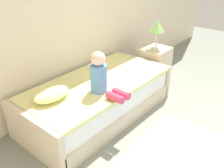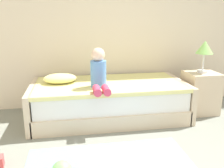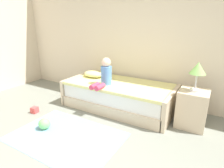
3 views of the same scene
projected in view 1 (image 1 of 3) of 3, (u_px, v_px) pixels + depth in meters
bed at (98, 98)px, 3.40m from camera, size 2.11×1.00×0.50m
nightstand at (154, 65)px, 4.26m from camera, size 0.44×0.44×0.60m
table_lamp at (157, 28)px, 3.97m from camera, size 0.24×0.24×0.45m
child_figure at (102, 77)px, 2.94m from camera, size 0.20×0.51×0.50m
pillow at (51, 94)px, 2.86m from camera, size 0.44×0.30×0.13m
area_rug at (178, 166)px, 2.65m from camera, size 1.60×1.10×0.01m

